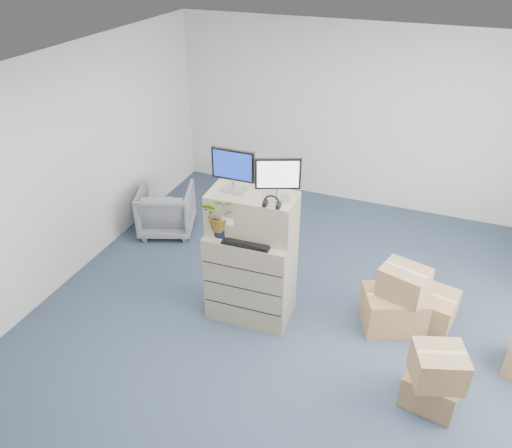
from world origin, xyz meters
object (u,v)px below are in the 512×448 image
object	(u,v)px
monitor_right	(278,177)
water_bottle	(256,223)
monitor_left	(233,168)
filing_cabinet_lower	(251,275)
keyboard	(247,242)
potted_plant	(221,218)
office_chair	(166,208)

from	to	relation	value
monitor_right	water_bottle	distance (m)	0.63
water_bottle	monitor_left	bearing A→B (deg)	176.22
filing_cabinet_lower	water_bottle	size ratio (longest dim) A/B	4.21
keyboard	potted_plant	size ratio (longest dim) A/B	1.12
filing_cabinet_lower	office_chair	distance (m)	2.23
office_chair	potted_plant	bearing A→B (deg)	118.13
monitor_left	water_bottle	bearing A→B (deg)	-3.44
monitor_right	office_chair	xyz separation A→B (m)	(-2.12, 1.20, -1.42)
water_bottle	monitor_right	bearing A→B (deg)	0.37
water_bottle	potted_plant	bearing A→B (deg)	-151.65
filing_cabinet_lower	monitor_left	xyz separation A→B (m)	(-0.21, 0.06, 1.27)
monitor_left	keyboard	bearing A→B (deg)	-42.30
monitor_left	water_bottle	xyz separation A→B (m)	(0.26, -0.02, -0.60)
water_bottle	keyboard	bearing A→B (deg)	-93.39
monitor_right	keyboard	bearing A→B (deg)	-161.92
filing_cabinet_lower	monitor_left	world-z (taller)	monitor_left
water_bottle	office_chair	world-z (taller)	water_bottle
monitor_right	potted_plant	size ratio (longest dim) A/B	0.98
keyboard	monitor_left	bearing A→B (deg)	135.14
potted_plant	water_bottle	bearing A→B (deg)	28.35
keyboard	potted_plant	bearing A→B (deg)	171.76
water_bottle	office_chair	distance (m)	2.38
filing_cabinet_lower	monitor_right	distance (m)	1.29
keyboard	water_bottle	bearing A→B (deg)	84.39
potted_plant	office_chair	world-z (taller)	potted_plant
filing_cabinet_lower	potted_plant	world-z (taller)	potted_plant
monitor_right	keyboard	world-z (taller)	monitor_right
keyboard	potted_plant	distance (m)	0.38
monitor_left	potted_plant	xyz separation A→B (m)	(-0.07, -0.19, -0.50)
keyboard	office_chair	size ratio (longest dim) A/B	0.66
monitor_left	office_chair	distance (m)	2.47
monitor_right	potted_plant	world-z (taller)	monitor_right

